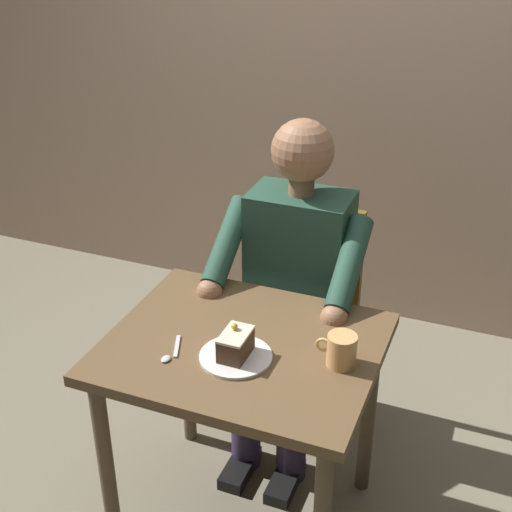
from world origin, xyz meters
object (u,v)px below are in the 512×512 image
chair (305,309)px  coffee_cup (341,350)px  cake_slice (236,344)px  dining_table (243,372)px  seated_person (292,290)px  dessert_spoon (171,353)px

chair → coffee_cup: bearing=116.1°
cake_slice → coffee_cup: 0.31m
dining_table → coffee_cup: (-0.30, -0.01, 0.16)m
chair → cake_slice: size_ratio=7.43×
cake_slice → seated_person: bearing=-88.9°
dining_table → seated_person: 0.46m
dining_table → coffee_cup: size_ratio=6.74×
chair → cake_slice: (-0.01, 0.71, 0.30)m
coffee_cup → dessert_spoon: 0.50m
dining_table → cake_slice: size_ratio=6.93×
seated_person → coffee_cup: bearing=123.8°
coffee_cup → dining_table: bearing=1.2°
chair → coffee_cup: 0.75m
seated_person → cake_slice: 0.55m
chair → dessert_spoon: chair is taller
chair → cake_slice: chair is taller
dining_table → coffee_cup: 0.34m
dining_table → seated_person: bearing=-90.0°
dining_table → chair: (0.00, -0.63, -0.14)m
chair → dessert_spoon: size_ratio=6.23×
cake_slice → dessert_spoon: (0.19, 0.05, -0.05)m
dining_table → chair: bearing=-90.0°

